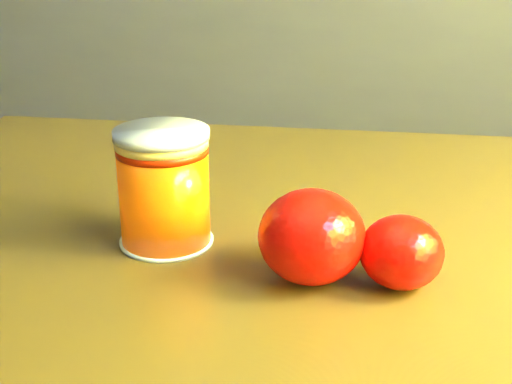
# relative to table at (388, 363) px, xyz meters

# --- Properties ---
(kitchen_counter) EXTENTS (3.15, 0.60, 0.90)m
(kitchen_counter) POSITION_rel_table_xyz_m (-0.99, 1.20, -0.18)
(kitchen_counter) COLOR #515257
(kitchen_counter) RESTS_ON ground
(table) EXTENTS (1.02, 0.76, 0.72)m
(table) POSITION_rel_table_xyz_m (0.00, 0.00, 0.00)
(table) COLOR brown
(table) RESTS_ON ground
(juice_glass) EXTENTS (0.07, 0.07, 0.09)m
(juice_glass) POSITION_rel_table_xyz_m (-0.18, -0.01, 0.14)
(juice_glass) COLOR #FF5A05
(juice_glass) RESTS_ON table
(orange_front) EXTENTS (0.09, 0.09, 0.07)m
(orange_front) POSITION_rel_table_xyz_m (-0.06, -0.05, 0.13)
(orange_front) COLOR #FF1205
(orange_front) RESTS_ON table
(orange_back) EXTENTS (0.08, 0.08, 0.05)m
(orange_back) POSITION_rel_table_xyz_m (0.00, -0.04, 0.12)
(orange_back) COLOR #FF1205
(orange_back) RESTS_ON table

